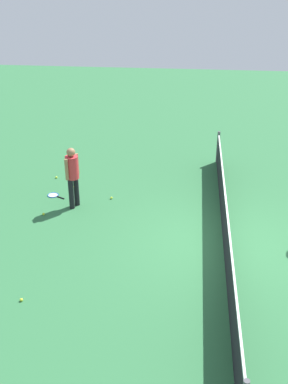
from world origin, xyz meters
TOP-DOWN VIEW (x-y plane):
  - ground_plane at (0.00, 0.00)m, footprint 40.00×40.00m
  - court_net at (0.00, 0.00)m, footprint 10.09×0.09m
  - player_near_side at (-1.43, -3.96)m, footprint 0.51×0.45m
  - tennis_racket_near_player at (-2.00, -4.72)m, footprint 0.42×0.60m
  - tennis_ball_near_player at (-0.87, -4.67)m, footprint 0.07×0.07m
  - tennis_ball_by_net at (-1.98, -3.04)m, footprint 0.07×0.07m
  - tennis_ball_midcourt at (2.55, -4.06)m, footprint 0.07×0.07m
  - tennis_ball_baseline at (-3.16, -4.97)m, footprint 0.07×0.07m
  - tennis_ball_stray_left at (-2.56, -4.31)m, footprint 0.07×0.07m

SIDE VIEW (x-z plane):
  - ground_plane at x=0.00m, z-range 0.00..0.00m
  - tennis_racket_near_player at x=-2.00m, z-range 0.00..0.03m
  - tennis_ball_near_player at x=-0.87m, z-range 0.00..0.07m
  - tennis_ball_by_net at x=-1.98m, z-range 0.00..0.07m
  - tennis_ball_midcourt at x=2.55m, z-range 0.00..0.07m
  - tennis_ball_baseline at x=-3.16m, z-range 0.00..0.07m
  - tennis_ball_stray_left at x=-2.56m, z-range 0.00..0.07m
  - court_net at x=0.00m, z-range -0.03..1.04m
  - player_near_side at x=-1.43m, z-range 0.16..1.86m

